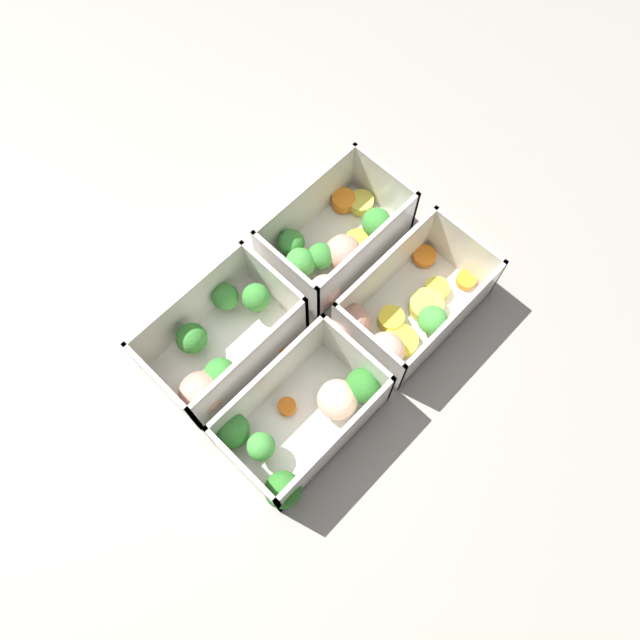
{
  "coord_description": "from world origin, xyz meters",
  "views": [
    {
      "loc": [
        -0.19,
        -0.19,
        0.68
      ],
      "look_at": [
        0.0,
        0.0,
        0.03
      ],
      "focal_mm": 35.0,
      "sensor_mm": 36.0,
      "label": 1
    }
  ],
  "objects_px": {
    "container_near_left": "(302,420)",
    "container_far_right": "(334,243)",
    "container_far_left": "(219,346)",
    "container_near_right": "(402,314)"
  },
  "relations": [
    {
      "from": "container_near_left",
      "to": "container_far_right",
      "type": "xyz_separation_m",
      "value": [
        0.18,
        0.12,
        -0.0
      ]
    },
    {
      "from": "container_near_left",
      "to": "container_far_left",
      "type": "xyz_separation_m",
      "value": [
        -0.01,
        0.12,
        -0.0
      ]
    },
    {
      "from": "container_near_right",
      "to": "container_far_left",
      "type": "xyz_separation_m",
      "value": [
        -0.17,
        0.12,
        0.0
      ]
    },
    {
      "from": "container_near_right",
      "to": "container_far_left",
      "type": "distance_m",
      "value": 0.21
    },
    {
      "from": "container_near_left",
      "to": "container_far_left",
      "type": "distance_m",
      "value": 0.12
    },
    {
      "from": "container_far_right",
      "to": "container_far_left",
      "type": "bearing_deg",
      "value": 179.58
    },
    {
      "from": "container_near_left",
      "to": "container_far_right",
      "type": "distance_m",
      "value": 0.22
    },
    {
      "from": "container_near_left",
      "to": "container_near_right",
      "type": "xyz_separation_m",
      "value": [
        0.17,
        0.01,
        -0.0
      ]
    },
    {
      "from": "container_near_right",
      "to": "container_far_right",
      "type": "height_order",
      "value": "same"
    },
    {
      "from": "container_far_left",
      "to": "container_far_right",
      "type": "relative_size",
      "value": 1.0
    }
  ]
}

